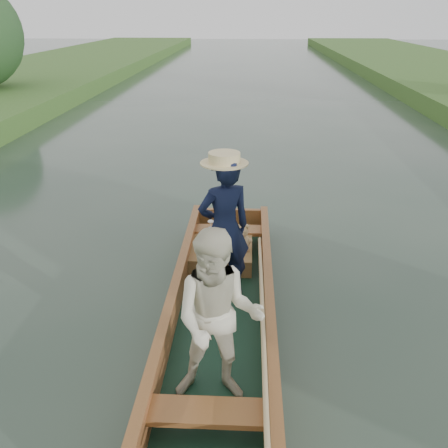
{
  "coord_description": "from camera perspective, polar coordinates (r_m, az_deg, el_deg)",
  "views": [
    {
      "loc": [
        0.27,
        -4.57,
        3.17
      ],
      "look_at": [
        0.0,
        0.6,
        0.95
      ],
      "focal_mm": 40.0,
      "sensor_mm": 36.0,
      "label": 1
    }
  ],
  "objects": [
    {
      "name": "ground",
      "position": [
        5.57,
        -0.33,
        -11.49
      ],
      "size": [
        120.0,
        120.0,
        0.0
      ],
      "primitive_type": "plane",
      "color": "#283D30",
      "rests_on": "ground"
    },
    {
      "name": "trees_far",
      "position": [
        17.41,
        -2.23,
        20.44
      ],
      "size": [
        22.97,
        5.19,
        4.27
      ],
      "color": "#47331E",
      "rests_on": "ground"
    },
    {
      "name": "punt",
      "position": [
        5.15,
        -0.31,
        -7.34
      ],
      "size": [
        1.12,
        5.13,
        1.77
      ],
      "color": "#133120",
      "rests_on": "ground"
    }
  ]
}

